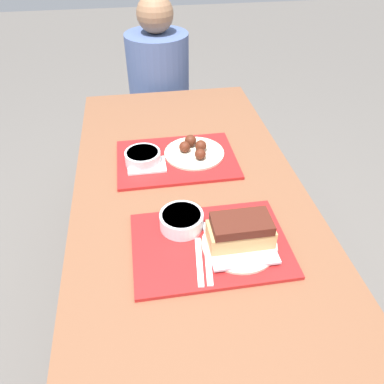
{
  "coord_description": "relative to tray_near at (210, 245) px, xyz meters",
  "views": [
    {
      "loc": [
        -0.15,
        -0.9,
        1.54
      ],
      "look_at": [
        -0.0,
        0.02,
        0.78
      ],
      "focal_mm": 35.0,
      "sensor_mm": 36.0,
      "label": 1
    }
  ],
  "objects": [
    {
      "name": "napkin_far",
      "position": [
        -0.15,
        0.41,
        0.01
      ],
      "size": [
        0.14,
        0.1,
        0.01
      ],
      "color": "white",
      "rests_on": "tray_far"
    },
    {
      "name": "brisket_sandwich_plate",
      "position": [
        0.08,
        -0.02,
        0.05
      ],
      "size": [
        0.21,
        0.21,
        0.1
      ],
      "color": "beige",
      "rests_on": "tray_near"
    },
    {
      "name": "bowl_coleslaw_far",
      "position": [
        -0.17,
        0.43,
        0.03
      ],
      "size": [
        0.13,
        0.13,
        0.05
      ],
      "color": "silver",
      "rests_on": "tray_far"
    },
    {
      "name": "picnic_bench_far",
      "position": [
        -0.02,
        1.29,
        -0.36
      ],
      "size": [
        0.75,
        0.28,
        0.46
      ],
      "color": "brown",
      "rests_on": "ground_plane"
    },
    {
      "name": "picnic_table",
      "position": [
        -0.02,
        0.18,
        -0.1
      ],
      "size": [
        0.79,
        1.78,
        0.74
      ],
      "color": "brown",
      "rests_on": "ground_plane"
    },
    {
      "name": "person_seated_across",
      "position": [
        -0.03,
        1.29,
        0.0
      ],
      "size": [
        0.34,
        0.34,
        0.68
      ],
      "color": "#4C6093",
      "rests_on": "picnic_bench_far"
    },
    {
      "name": "bowl_coleslaw_near",
      "position": [
        -0.07,
        0.08,
        0.03
      ],
      "size": [
        0.13,
        0.13,
        0.05
      ],
      "color": "silver",
      "rests_on": "tray_near"
    },
    {
      "name": "wings_plate_far",
      "position": [
        0.03,
        0.47,
        0.02
      ],
      "size": [
        0.23,
        0.23,
        0.05
      ],
      "color": "beige",
      "rests_on": "tray_far"
    },
    {
      "name": "tray_near",
      "position": [
        0.0,
        0.0,
        0.0
      ],
      "size": [
        0.44,
        0.31,
        0.01
      ],
      "color": "red",
      "rests_on": "picnic_table"
    },
    {
      "name": "ground_plane",
      "position": [
        -0.02,
        0.18,
        -0.74
      ],
      "size": [
        12.0,
        12.0,
        0.0
      ],
      "primitive_type": "plane",
      "color": "#605B56"
    },
    {
      "name": "condiment_packet",
      "position": [
        -0.03,
        0.07,
        0.01
      ],
      "size": [
        0.04,
        0.03,
        0.01
      ],
      "color": "#A59E93",
      "rests_on": "tray_near"
    },
    {
      "name": "tray_far",
      "position": [
        -0.04,
        0.45,
        0.0
      ],
      "size": [
        0.44,
        0.31,
        0.01
      ],
      "color": "red",
      "rests_on": "picnic_table"
    },
    {
      "name": "plastic_fork_near",
      "position": [
        -0.04,
        -0.06,
        0.01
      ],
      "size": [
        0.04,
        0.17,
        0.0
      ],
      "color": "white",
      "rests_on": "tray_near"
    },
    {
      "name": "plastic_knife_near",
      "position": [
        -0.02,
        -0.06,
        0.01
      ],
      "size": [
        0.04,
        0.17,
        0.0
      ],
      "color": "white",
      "rests_on": "tray_near"
    }
  ]
}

